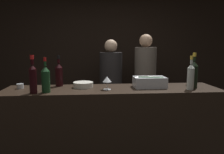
# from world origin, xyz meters

# --- Properties ---
(wall_back_chalkboard) EXTENTS (6.40, 0.06, 2.80)m
(wall_back_chalkboard) POSITION_xyz_m (0.00, 2.34, 1.40)
(wall_back_chalkboard) COLOR black
(wall_back_chalkboard) RESTS_ON ground_plane
(bar_counter) EXTENTS (2.30, 0.55, 1.09)m
(bar_counter) POSITION_xyz_m (0.00, 0.27, 0.54)
(bar_counter) COLOR black
(bar_counter) RESTS_ON ground_plane
(ice_bin_with_bottles) EXTENTS (0.35, 0.22, 0.12)m
(ice_bin_with_bottles) POSITION_xyz_m (0.41, 0.30, 1.15)
(ice_bin_with_bottles) COLOR #B7BABF
(ice_bin_with_bottles) RESTS_ON bar_counter
(bowl_white) EXTENTS (0.22, 0.22, 0.06)m
(bowl_white) POSITION_xyz_m (-0.31, 0.36, 1.12)
(bowl_white) COLOR silver
(bowl_white) RESTS_ON bar_counter
(wine_glass) EXTENTS (0.09, 0.09, 0.14)m
(wine_glass) POSITION_xyz_m (-0.06, 0.21, 1.19)
(wine_glass) COLOR silver
(wine_glass) RESTS_ON bar_counter
(candle_votive) EXTENTS (0.07, 0.07, 0.05)m
(candle_votive) POSITION_xyz_m (-0.99, 0.35, 1.11)
(candle_votive) COLOR silver
(candle_votive) RESTS_ON bar_counter
(red_wine_bottle_black_foil) EXTENTS (0.08, 0.08, 0.35)m
(red_wine_bottle_black_foil) POSITION_xyz_m (-0.59, 0.46, 1.23)
(red_wine_bottle_black_foil) COLOR black
(red_wine_bottle_black_foil) RESTS_ON bar_counter
(red_wine_bottle_tall) EXTENTS (0.07, 0.07, 0.37)m
(red_wine_bottle_tall) POSITION_xyz_m (-0.78, 0.10, 1.24)
(red_wine_bottle_tall) COLOR black
(red_wine_bottle_tall) RESTS_ON bar_counter
(champagne_bottle) EXTENTS (0.09, 0.09, 0.38)m
(champagne_bottle) POSITION_xyz_m (0.88, 0.23, 1.24)
(champagne_bottle) COLOR black
(champagne_bottle) RESTS_ON bar_counter
(rose_wine_bottle) EXTENTS (0.07, 0.07, 0.35)m
(rose_wine_bottle) POSITION_xyz_m (0.81, 0.15, 1.23)
(rose_wine_bottle) COLOR #B2B7AD
(rose_wine_bottle) RESTS_ON bar_counter
(white_wine_bottle) EXTENTS (0.08, 0.08, 0.32)m
(white_wine_bottle) POSITION_xyz_m (0.96, 0.47, 1.22)
(white_wine_bottle) COLOR #B2B7AD
(white_wine_bottle) RESTS_ON bar_counter
(red_wine_bottle_burgundy) EXTENTS (0.08, 0.08, 0.35)m
(red_wine_bottle_burgundy) POSITION_xyz_m (-0.67, 0.13, 1.22)
(red_wine_bottle_burgundy) COLOR #143319
(red_wine_bottle_burgundy) RESTS_ON bar_counter
(person_in_hoodie) EXTENTS (0.38, 0.38, 1.64)m
(person_in_hoodie) POSITION_xyz_m (0.09, 1.59, 0.91)
(person_in_hoodie) COLOR black
(person_in_hoodie) RESTS_ON ground_plane
(person_blond_tee) EXTENTS (0.35, 0.35, 1.72)m
(person_blond_tee) POSITION_xyz_m (0.65, 1.49, 0.96)
(person_blond_tee) COLOR black
(person_blond_tee) RESTS_ON ground_plane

